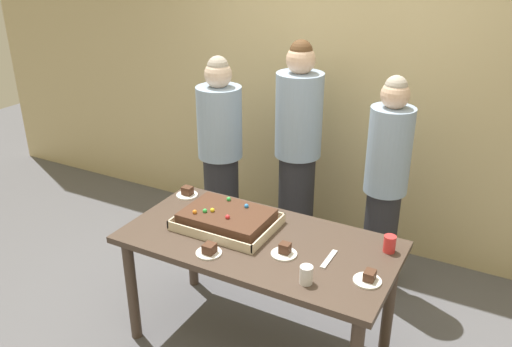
{
  "coord_description": "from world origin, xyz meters",
  "views": [
    {
      "loc": [
        1.27,
        -2.39,
        2.41
      ],
      "look_at": [
        -0.1,
        0.15,
        1.13
      ],
      "focal_mm": 36.91,
      "sensor_mm": 36.0,
      "label": 1
    }
  ],
  "objects_px": {
    "drink_cup_nearest": "(306,275)",
    "person_striped_tie_right": "(221,156)",
    "sheet_cake": "(227,219)",
    "plated_slice_near_left": "(284,251)",
    "party_table": "(259,254)",
    "plated_slice_far_right": "(187,193)",
    "person_serving_front": "(298,151)",
    "person_green_shirt_behind": "(385,184)",
    "plated_slice_far_left": "(209,251)",
    "drink_cup_middle": "(390,244)",
    "plated_slice_near_right": "(368,278)",
    "cake_server_utensil": "(329,259)"
  },
  "relations": [
    {
      "from": "sheet_cake",
      "to": "plated_slice_near_left",
      "type": "bearing_deg",
      "value": -15.17
    },
    {
      "from": "plated_slice_far_left",
      "to": "cake_server_utensil",
      "type": "xyz_separation_m",
      "value": [
        0.62,
        0.27,
        -0.02
      ]
    },
    {
      "from": "sheet_cake",
      "to": "person_serving_front",
      "type": "height_order",
      "value": "person_serving_front"
    },
    {
      "from": "drink_cup_nearest",
      "to": "person_green_shirt_behind",
      "type": "distance_m",
      "value": 1.24
    },
    {
      "from": "plated_slice_far_right",
      "to": "person_serving_front",
      "type": "distance_m",
      "value": 0.95
    },
    {
      "from": "party_table",
      "to": "plated_slice_near_left",
      "type": "bearing_deg",
      "value": -20.41
    },
    {
      "from": "person_striped_tie_right",
      "to": "plated_slice_near_left",
      "type": "bearing_deg",
      "value": 12.7
    },
    {
      "from": "plated_slice_near_left",
      "to": "drink_cup_nearest",
      "type": "xyz_separation_m",
      "value": [
        0.22,
        -0.19,
        0.03
      ]
    },
    {
      "from": "person_green_shirt_behind",
      "to": "person_striped_tie_right",
      "type": "relative_size",
      "value": 0.99
    },
    {
      "from": "party_table",
      "to": "drink_cup_nearest",
      "type": "distance_m",
      "value": 0.52
    },
    {
      "from": "sheet_cake",
      "to": "plated_slice_near_right",
      "type": "distance_m",
      "value": 0.96
    },
    {
      "from": "plated_slice_far_left",
      "to": "drink_cup_nearest",
      "type": "distance_m",
      "value": 0.59
    },
    {
      "from": "plated_slice_near_left",
      "to": "cake_server_utensil",
      "type": "relative_size",
      "value": 0.75
    },
    {
      "from": "plated_slice_near_left",
      "to": "person_green_shirt_behind",
      "type": "relative_size",
      "value": 0.09
    },
    {
      "from": "plated_slice_near_left",
      "to": "cake_server_utensil",
      "type": "height_order",
      "value": "plated_slice_near_left"
    },
    {
      "from": "person_serving_front",
      "to": "plated_slice_near_left",
      "type": "bearing_deg",
      "value": 21.38
    },
    {
      "from": "plated_slice_far_left",
      "to": "drink_cup_middle",
      "type": "xyz_separation_m",
      "value": [
        0.89,
        0.51,
        0.03
      ]
    },
    {
      "from": "party_table",
      "to": "person_green_shirt_behind",
      "type": "height_order",
      "value": "person_green_shirt_behind"
    },
    {
      "from": "sheet_cake",
      "to": "plated_slice_far_left",
      "type": "relative_size",
      "value": 3.98
    },
    {
      "from": "cake_server_utensil",
      "to": "sheet_cake",
      "type": "bearing_deg",
      "value": 175.68
    },
    {
      "from": "plated_slice_near_left",
      "to": "plated_slice_far_left",
      "type": "height_order",
      "value": "plated_slice_near_left"
    },
    {
      "from": "plated_slice_near_right",
      "to": "drink_cup_nearest",
      "type": "xyz_separation_m",
      "value": [
        -0.28,
        -0.17,
        0.03
      ]
    },
    {
      "from": "drink_cup_nearest",
      "to": "person_striped_tie_right",
      "type": "distance_m",
      "value": 1.68
    },
    {
      "from": "drink_cup_nearest",
      "to": "person_striped_tie_right",
      "type": "bearing_deg",
      "value": 137.14
    },
    {
      "from": "person_serving_front",
      "to": "person_striped_tie_right",
      "type": "bearing_deg",
      "value": -69.2
    },
    {
      "from": "plated_slice_near_left",
      "to": "drink_cup_middle",
      "type": "xyz_separation_m",
      "value": [
        0.51,
        0.31,
        0.03
      ]
    },
    {
      "from": "drink_cup_middle",
      "to": "person_green_shirt_behind",
      "type": "bearing_deg",
      "value": 107.62
    },
    {
      "from": "plated_slice_far_right",
      "to": "drink_cup_nearest",
      "type": "bearing_deg",
      "value": -25.76
    },
    {
      "from": "party_table",
      "to": "plated_slice_far_right",
      "type": "height_order",
      "value": "plated_slice_far_right"
    },
    {
      "from": "party_table",
      "to": "plated_slice_near_left",
      "type": "xyz_separation_m",
      "value": [
        0.21,
        -0.08,
        0.12
      ]
    },
    {
      "from": "plated_slice_near_right",
      "to": "drink_cup_middle",
      "type": "distance_m",
      "value": 0.34
    },
    {
      "from": "plated_slice_near_left",
      "to": "plated_slice_far_right",
      "type": "height_order",
      "value": "plated_slice_near_left"
    },
    {
      "from": "plated_slice_near_right",
      "to": "person_striped_tie_right",
      "type": "bearing_deg",
      "value": 147.17
    },
    {
      "from": "plated_slice_far_right",
      "to": "drink_cup_middle",
      "type": "height_order",
      "value": "drink_cup_middle"
    },
    {
      "from": "plated_slice_near_right",
      "to": "drink_cup_middle",
      "type": "relative_size",
      "value": 1.5
    },
    {
      "from": "plated_slice_far_right",
      "to": "plated_slice_near_right",
      "type": "bearing_deg",
      "value": -15.05
    },
    {
      "from": "plated_slice_near_left",
      "to": "person_serving_front",
      "type": "relative_size",
      "value": 0.08
    },
    {
      "from": "person_green_shirt_behind",
      "to": "person_striped_tie_right",
      "type": "xyz_separation_m",
      "value": [
        -1.3,
        -0.09,
        -0.0
      ]
    },
    {
      "from": "plated_slice_far_left",
      "to": "plated_slice_far_right",
      "type": "bearing_deg",
      "value": 134.39
    },
    {
      "from": "sheet_cake",
      "to": "plated_slice_far_left",
      "type": "distance_m",
      "value": 0.33
    },
    {
      "from": "drink_cup_nearest",
      "to": "sheet_cake",
      "type": "bearing_deg",
      "value": 154.84
    },
    {
      "from": "sheet_cake",
      "to": "cake_server_utensil",
      "type": "height_order",
      "value": "sheet_cake"
    },
    {
      "from": "plated_slice_near_left",
      "to": "drink_cup_nearest",
      "type": "bearing_deg",
      "value": -41.63
    },
    {
      "from": "person_striped_tie_right",
      "to": "sheet_cake",
      "type": "bearing_deg",
      "value": -0.02
    },
    {
      "from": "party_table",
      "to": "drink_cup_middle",
      "type": "xyz_separation_m",
      "value": [
        0.72,
        0.24,
        0.15
      ]
    },
    {
      "from": "sheet_cake",
      "to": "person_serving_front",
      "type": "bearing_deg",
      "value": 89.6
    },
    {
      "from": "person_striped_tie_right",
      "to": "plated_slice_far_right",
      "type": "bearing_deg",
      "value": -24.94
    },
    {
      "from": "plated_slice_far_left",
      "to": "person_striped_tie_right",
      "type": "xyz_separation_m",
      "value": [
        -0.64,
        1.15,
        0.05
      ]
    },
    {
      "from": "party_table",
      "to": "drink_cup_nearest",
      "type": "xyz_separation_m",
      "value": [
        0.42,
        -0.27,
        0.15
      ]
    },
    {
      "from": "plated_slice_far_left",
      "to": "drink_cup_nearest",
      "type": "bearing_deg",
      "value": 0.66
    }
  ]
}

